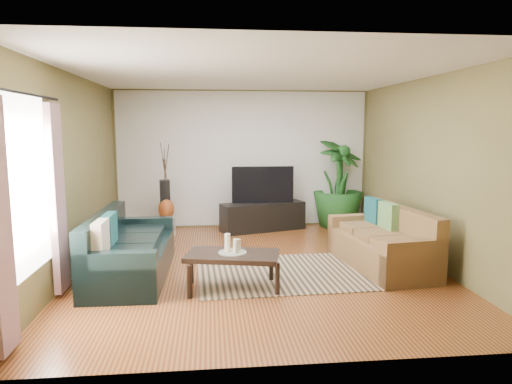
{
  "coord_description": "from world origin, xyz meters",
  "views": [
    {
      "loc": [
        -0.66,
        -6.29,
        1.98
      ],
      "look_at": [
        0.0,
        0.2,
        1.05
      ],
      "focal_mm": 32.0,
      "sensor_mm": 36.0,
      "label": 1
    }
  ],
  "objects": [
    {
      "name": "floor",
      "position": [
        0.0,
        0.0,
        0.0
      ],
      "size": [
        5.5,
        5.5,
        0.0
      ],
      "primitive_type": "plane",
      "color": "brown",
      "rests_on": "ground"
    },
    {
      "name": "ceiling",
      "position": [
        0.0,
        0.0,
        2.7
      ],
      "size": [
        5.5,
        5.5,
        0.0
      ],
      "primitive_type": "plane",
      "rotation": [
        3.14,
        0.0,
        0.0
      ],
      "color": "white",
      "rests_on": "ground"
    },
    {
      "name": "wall_back",
      "position": [
        0.0,
        2.75,
        1.35
      ],
      "size": [
        5.0,
        0.0,
        5.0
      ],
      "primitive_type": "plane",
      "rotation": [
        1.57,
        0.0,
        0.0
      ],
      "color": "brown",
      "rests_on": "ground"
    },
    {
      "name": "wall_front",
      "position": [
        0.0,
        -2.75,
        1.35
      ],
      "size": [
        5.0,
        0.0,
        5.0
      ],
      "primitive_type": "plane",
      "rotation": [
        -1.57,
        0.0,
        0.0
      ],
      "color": "brown",
      "rests_on": "ground"
    },
    {
      "name": "wall_left",
      "position": [
        -2.5,
        0.0,
        1.35
      ],
      "size": [
        0.0,
        5.5,
        5.5
      ],
      "primitive_type": "plane",
      "rotation": [
        1.57,
        0.0,
        1.57
      ],
      "color": "brown",
      "rests_on": "ground"
    },
    {
      "name": "wall_right",
      "position": [
        2.5,
        0.0,
        1.35
      ],
      "size": [
        0.0,
        5.5,
        5.5
      ],
      "primitive_type": "plane",
      "rotation": [
        1.57,
        0.0,
        -1.57
      ],
      "color": "brown",
      "rests_on": "ground"
    },
    {
      "name": "backwall_panel",
      "position": [
        0.0,
        2.74,
        1.35
      ],
      "size": [
        4.9,
        0.0,
        4.9
      ],
      "primitive_type": "plane",
      "rotation": [
        1.57,
        0.0,
        0.0
      ],
      "color": "white",
      "rests_on": "ground"
    },
    {
      "name": "window_pane",
      "position": [
        -2.48,
        -1.6,
        1.4
      ],
      "size": [
        0.0,
        1.8,
        1.8
      ],
      "primitive_type": "plane",
      "rotation": [
        1.57,
        0.0,
        1.57
      ],
      "color": "white",
      "rests_on": "ground"
    },
    {
      "name": "curtain_far",
      "position": [
        -2.43,
        -0.85,
        1.15
      ],
      "size": [
        0.08,
        0.35,
        2.2
      ],
      "primitive_type": "cube",
      "color": "gray",
      "rests_on": "ground"
    },
    {
      "name": "curtain_rod",
      "position": [
        -2.43,
        -1.6,
        2.3
      ],
      "size": [
        0.03,
        1.9,
        0.03
      ],
      "primitive_type": "cylinder",
      "rotation": [
        1.57,
        0.0,
        0.0
      ],
      "color": "black",
      "rests_on": "ground"
    },
    {
      "name": "sofa_left",
      "position": [
        -1.71,
        -0.24,
        0.42
      ],
      "size": [
        0.95,
        2.15,
        0.85
      ],
      "primitive_type": "cube",
      "rotation": [
        0.0,
        0.0,
        1.56
      ],
      "color": "black",
      "rests_on": "floor"
    },
    {
      "name": "sofa_right",
      "position": [
        1.74,
        -0.19,
        0.42
      ],
      "size": [
        1.07,
        1.96,
        0.85
      ],
      "primitive_type": "cube",
      "rotation": [
        0.0,
        0.0,
        -1.44
      ],
      "color": "brown",
      "rests_on": "floor"
    },
    {
      "name": "area_rug",
      "position": [
        0.37,
        -0.35,
        0.01
      ],
      "size": [
        2.49,
        1.81,
        0.01
      ],
      "primitive_type": "cube",
      "rotation": [
        0.0,
        0.0,
        0.04
      ],
      "color": "tan",
      "rests_on": "floor"
    },
    {
      "name": "coffee_table",
      "position": [
        -0.4,
        -0.88,
        0.23
      ],
      "size": [
        1.21,
        0.83,
        0.45
      ],
      "primitive_type": "cube",
      "rotation": [
        0.0,
        0.0,
        -0.21
      ],
      "color": "black",
      "rests_on": "floor"
    },
    {
      "name": "candle_tray",
      "position": [
        -0.4,
        -0.88,
        0.46
      ],
      "size": [
        0.34,
        0.34,
        0.02
      ],
      "primitive_type": "cylinder",
      "color": "gray",
      "rests_on": "coffee_table"
    },
    {
      "name": "candle_tall",
      "position": [
        -0.46,
        -0.85,
        0.58
      ],
      "size": [
        0.07,
        0.07,
        0.22
      ],
      "primitive_type": "cylinder",
      "color": "white",
      "rests_on": "candle_tray"
    },
    {
      "name": "candle_mid",
      "position": [
        -0.36,
        -0.92,
        0.56
      ],
      "size": [
        0.07,
        0.07,
        0.17
      ],
      "primitive_type": "cylinder",
      "color": "beige",
      "rests_on": "candle_tray"
    },
    {
      "name": "candle_short",
      "position": [
        -0.33,
        -0.82,
        0.54
      ],
      "size": [
        0.07,
        0.07,
        0.14
      ],
      "primitive_type": "cylinder",
      "color": "beige",
      "rests_on": "candle_tray"
    },
    {
      "name": "tv_stand",
      "position": [
        0.35,
        2.31,
        0.27
      ],
      "size": [
        1.69,
        0.95,
        0.54
      ],
      "primitive_type": "cube",
      "rotation": [
        0.0,
        0.0,
        0.3
      ],
      "color": "black",
      "rests_on": "floor"
    },
    {
      "name": "television",
      "position": [
        0.35,
        2.33,
        0.89
      ],
      "size": [
        1.19,
        0.06,
        0.7
      ],
      "primitive_type": "cube",
      "color": "black",
      "rests_on": "tv_stand"
    },
    {
      "name": "speaker_left",
      "position": [
        -1.5,
        2.23,
        0.5
      ],
      "size": [
        0.21,
        0.23,
        1.01
      ],
      "primitive_type": "cube",
      "rotation": [
        0.0,
        0.0,
        0.15
      ],
      "color": "black",
      "rests_on": "floor"
    },
    {
      "name": "speaker_right",
      "position": [
        0.75,
        2.46,
        0.55
      ],
      "size": [
        0.25,
        0.26,
        1.09
      ],
      "primitive_type": "cube",
      "rotation": [
        0.0,
        0.0,
        0.26
      ],
      "color": "black",
      "rests_on": "floor"
    },
    {
      "name": "potted_plant",
      "position": [
        1.88,
        2.5,
        0.88
      ],
      "size": [
        1.38,
        1.38,
        1.75
      ],
      "primitive_type": "imported",
      "rotation": [
        0.0,
        0.0,
        0.68
      ],
      "color": "#194C1A",
      "rests_on": "floor"
    },
    {
      "name": "plant_pot",
      "position": [
        1.88,
        2.5,
        0.13
      ],
      "size": [
        0.32,
        0.32,
        0.25
      ],
      "primitive_type": "cylinder",
      "color": "black",
      "rests_on": "floor"
    },
    {
      "name": "pedestal",
      "position": [
        -1.48,
        2.19,
        0.16
      ],
      "size": [
        0.34,
        0.34,
        0.32
      ],
      "primitive_type": "cube",
      "rotation": [
        0.0,
        0.0,
        0.07
      ],
      "color": "#979794",
      "rests_on": "floor"
    },
    {
      "name": "vase",
      "position": [
        -1.48,
        2.19,
        0.47
      ],
      "size": [
        0.29,
        0.29,
        0.41
      ],
      "primitive_type": "ellipsoid",
      "color": "#96461B",
      "rests_on": "pedestal"
    },
    {
      "name": "side_table",
      "position": [
        -2.25,
        0.7,
        0.24
      ],
      "size": [
        0.53,
        0.53,
        0.47
      ],
      "primitive_type": "cube",
      "rotation": [
        0.0,
        0.0,
        0.2
      ],
      "color": "brown",
      "rests_on": "floor"
    }
  ]
}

